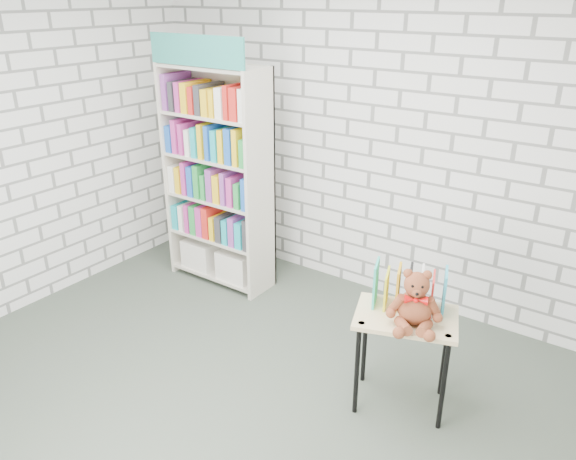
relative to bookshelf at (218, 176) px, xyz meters
The scene contains 6 objects.
ground 2.07m from the bookshelf, 49.06° to the right, with size 4.50×4.50×0.00m, color #3E473C.
room_shell 1.95m from the bookshelf, 49.06° to the right, with size 4.52×4.02×2.81m.
bookshelf is the anchor object (origin of this frame).
display_table 2.30m from the bookshelf, 17.43° to the right, with size 0.74×0.63×0.68m.
table_books 2.21m from the bookshelf, 15.29° to the right, with size 0.48×0.33×0.26m.
teddy_bear 2.37m from the bookshelf, 18.69° to the right, with size 0.34×0.33×0.36m.
Camera 1 is at (2.11, -2.23, 2.57)m, focal length 35.00 mm.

